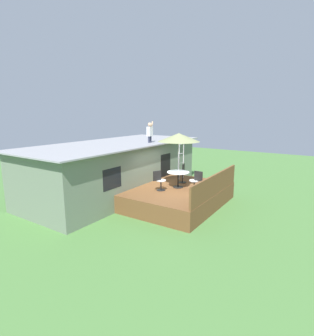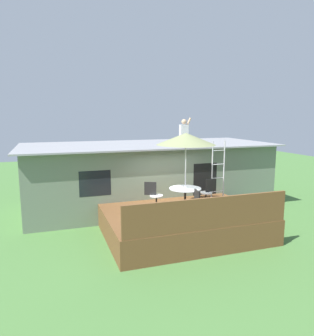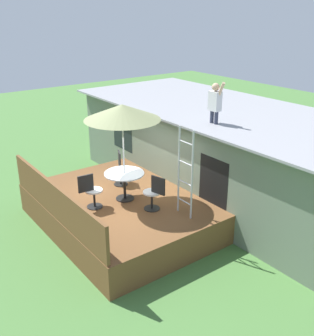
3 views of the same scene
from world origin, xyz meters
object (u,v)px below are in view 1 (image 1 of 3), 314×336
Objects in this scene: patio_table at (178,175)px; patio_chair_near at (196,181)px; patio_umbrella at (179,137)px; step_ladder at (181,158)px; patio_chair_right at (183,173)px; person_figure at (150,131)px; patio_chair_left at (160,181)px.

patio_table is 0.95m from patio_chair_near.
patio_umbrella reaches higher than step_ladder.
step_ladder is at bearing -40.86° from patio_chair_near.
patio_umbrella is 1.15× the size of step_ladder.
patio_chair_right is 1.00× the size of patio_chair_near.
step_ladder is 2.19m from person_figure.
patio_chair_left and patio_chair_near have the same top height.
patio_chair_left is at bearing -174.25° from step_ladder.
patio_chair_near is at bearing -94.91° from patio_umbrella.
patio_chair_left is at bearing 154.40° from patio_umbrella.
person_figure is 1.21× the size of patio_chair_near.
person_figure is 3.28m from patio_chair_left.
step_ladder is at bearing 23.54° from patio_umbrella.
step_ladder is 1.98× the size of person_figure.
patio_chair_left is 1.88m from patio_chair_right.
patio_umbrella reaches higher than patio_chair_right.
patio_umbrella is 2.76× the size of patio_chair_near.
patio_table is 1.81m from step_ladder.
patio_table is 0.41× the size of patio_umbrella.
patio_chair_near is at bearing -107.47° from person_figure.
patio_chair_right and patio_chair_near have the same top height.
patio_chair_left is (-2.52, -0.25, -0.64)m from step_ladder.
patio_umbrella is 2.11m from patio_chair_near.
patio_chair_right is at bearing 19.93° from patio_chair_left.
patio_table is 0.94× the size of person_figure.
patio_chair_left is (-0.92, 0.44, -0.13)m from patio_table.
patio_chair_left is 1.00× the size of patio_chair_right.
patio_table is 3.08m from person_figure.
step_ladder reaches higher than patio_chair_left.
person_figure is (-0.68, 1.54, 1.40)m from step_ladder.
person_figure reaches higher than patio_chair_near.
person_figure is at bearing 67.67° from patio_umbrella.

